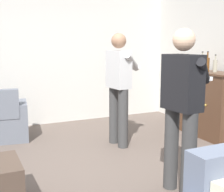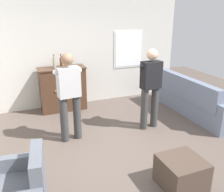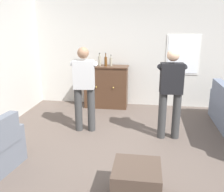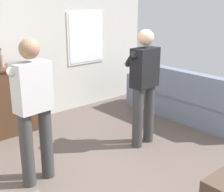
{
  "view_description": "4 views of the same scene",
  "coord_description": "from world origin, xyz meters",
  "views": [
    {
      "loc": [
        3.22,
        -1.3,
        1.54
      ],
      "look_at": [
        -0.16,
        0.29,
        0.9
      ],
      "focal_mm": 50.0,
      "sensor_mm": 36.0,
      "label": 1
    },
    {
      "loc": [
        -1.79,
        -3.56,
        2.43
      ],
      "look_at": [
        -0.24,
        0.23,
        0.97
      ],
      "focal_mm": 40.0,
      "sensor_mm": 36.0,
      "label": 2
    },
    {
      "loc": [
        0.32,
        -3.86,
        2.09
      ],
      "look_at": [
        -0.25,
        0.17,
        0.91
      ],
      "focal_mm": 40.0,
      "sensor_mm": 36.0,
      "label": 3
    },
    {
      "loc": [
        -2.35,
        -2.29,
        2.08
      ],
      "look_at": [
        -0.11,
        0.31,
        1.0
      ],
      "focal_mm": 50.0,
      "sensor_mm": 36.0,
      "label": 4
    }
  ],
  "objects": [
    {
      "name": "ground",
      "position": [
        0.0,
        0.0,
        0.0
      ],
      "size": [
        10.4,
        10.4,
        0.0
      ],
      "primitive_type": "plane",
      "color": "brown"
    },
    {
      "name": "wall_back_with_window",
      "position": [
        0.03,
        2.66,
        1.4
      ],
      "size": [
        5.2,
        0.15,
        2.8
      ],
      "color": "beige",
      "rests_on": "ground"
    },
    {
      "name": "couch",
      "position": [
        2.05,
        0.89,
        0.35
      ],
      "size": [
        0.57,
        2.42,
        0.91
      ],
      "color": "slate",
      "rests_on": "ground"
    },
    {
      "name": "bottle_liquor_amber",
      "position": [
        -0.58,
        2.31,
        1.18
      ],
      "size": [
        0.07,
        0.07,
        0.28
      ],
      "color": "gray",
      "rests_on": "sideboard_cabinet"
    },
    {
      "name": "person_standing_left",
      "position": [
        -0.88,
        0.75,
        0.94
      ],
      "size": [
        0.56,
        0.49,
        1.68
      ],
      "color": "#383838",
      "rests_on": "ground"
    },
    {
      "name": "person_standing_right",
      "position": [
        0.76,
        0.63,
        0.94
      ],
      "size": [
        0.56,
        0.49,
        1.68
      ],
      "color": "#383838",
      "rests_on": "ground"
    }
  ]
}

